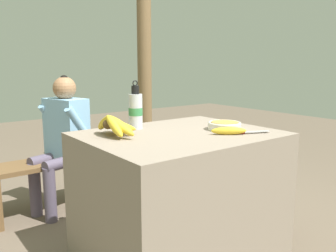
{
  "coord_description": "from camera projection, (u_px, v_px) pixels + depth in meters",
  "views": [
    {
      "loc": [
        -1.3,
        -1.61,
        1.19
      ],
      "look_at": [
        -0.05,
        0.05,
        0.82
      ],
      "focal_mm": 38.0,
      "sensor_mm": 36.0,
      "label": 1
    }
  ],
  "objects": [
    {
      "name": "loose_banana_front",
      "position": [
        229.0,
        131.0,
        2.05
      ],
      "size": [
        0.19,
        0.15,
        0.04
      ],
      "rotation": [
        0.0,
        0.0,
        -0.61
      ],
      "color": "gold",
      "rests_on": "market_counter"
    },
    {
      "name": "banana_bunch_green",
      "position": [
        125.0,
        141.0,
        3.22
      ],
      "size": [
        0.19,
        0.3,
        0.15
      ],
      "color": "#4C381E",
      "rests_on": "wooden_bench"
    },
    {
      "name": "wooden_bench",
      "position": [
        78.0,
        164.0,
        2.97
      ],
      "size": [
        1.52,
        0.32,
        0.42
      ],
      "color": "brown",
      "rests_on": "ground_plane"
    },
    {
      "name": "water_bottle",
      "position": [
        136.0,
        110.0,
        2.22
      ],
      "size": [
        0.09,
        0.09,
        0.3
      ],
      "color": "silver",
      "rests_on": "market_counter"
    },
    {
      "name": "seated_vendor",
      "position": [
        62.0,
        135.0,
        2.81
      ],
      "size": [
        0.46,
        0.43,
        1.09
      ],
      "rotation": [
        0.0,
        0.0,
        3.44
      ],
      "color": "#564C60",
      "rests_on": "ground_plane"
    },
    {
      "name": "knife",
      "position": [
        247.0,
        132.0,
        2.08
      ],
      "size": [
        0.21,
        0.1,
        0.02
      ],
      "rotation": [
        0.0,
        0.0,
        -0.39
      ],
      "color": "#BCBCC1",
      "rests_on": "market_counter"
    },
    {
      "name": "support_post_far",
      "position": [
        145.0,
        67.0,
        3.77
      ],
      "size": [
        0.15,
        0.15,
        2.28
      ],
      "color": "brown",
      "rests_on": "ground_plane"
    },
    {
      "name": "market_counter",
      "position": [
        179.0,
        195.0,
        2.17
      ],
      "size": [
        1.11,
        0.87,
        0.78
      ],
      "color": "gray",
      "rests_on": "ground_plane"
    },
    {
      "name": "banana_bunch_ripe",
      "position": [
        114.0,
        124.0,
        2.01
      ],
      "size": [
        0.21,
        0.35,
        0.14
      ],
      "color": "#4C381E",
      "rests_on": "market_counter"
    },
    {
      "name": "serving_bowl",
      "position": [
        224.0,
        125.0,
        2.21
      ],
      "size": [
        0.21,
        0.21,
        0.05
      ],
      "color": "silver",
      "rests_on": "market_counter"
    }
  ]
}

